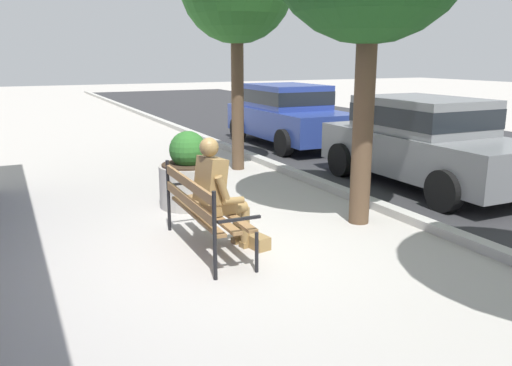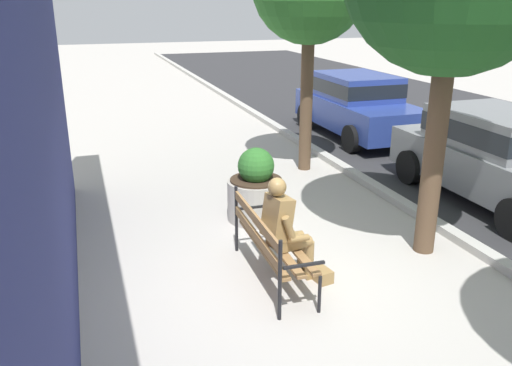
{
  "view_description": "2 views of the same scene",
  "coord_description": "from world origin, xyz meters",
  "views": [
    {
      "loc": [
        5.38,
        -2.1,
        2.26
      ],
      "look_at": [
        -0.25,
        0.62,
        0.75
      ],
      "focal_mm": 36.91,
      "sensor_mm": 36.0,
      "label": 1
    },
    {
      "loc": [
        5.27,
        -2.1,
        3.31
      ],
      "look_at": [
        -2.14,
        0.39,
        0.6
      ],
      "focal_mm": 37.11,
      "sensor_mm": 36.0,
      "label": 2
    }
  ],
  "objects": [
    {
      "name": "building_wall_behind",
      "position": [
        1.5,
        -2.6,
        2.18
      ],
      "size": [
        12.0,
        0.5,
        4.36
      ],
      "primitive_type": "cube",
      "color": "navy",
      "rests_on": "ground"
    },
    {
      "name": "parked_car_grey",
      "position": [
        -1.58,
        4.55,
        0.84
      ],
      "size": [
        4.11,
        1.94,
        1.56
      ],
      "color": "slate",
      "rests_on": "ground"
    },
    {
      "name": "concrete_planter",
      "position": [
        -2.14,
        0.39,
        0.47
      ],
      "size": [
        0.91,
        0.91,
        1.17
      ],
      "color": "#A8A399",
      "rests_on": "ground"
    },
    {
      "name": "curb_stone",
      "position": [
        0.0,
        2.9,
        0.06
      ],
      "size": [
        60.0,
        0.2,
        0.12
      ],
      "primitive_type": "cube",
      "color": "#B2AFA8",
      "rests_on": "ground"
    },
    {
      "name": "park_bench",
      "position": [
        -0.25,
        -0.09,
        0.54
      ],
      "size": [
        1.81,
        0.57,
        0.95
      ],
      "color": "olive",
      "rests_on": "ground"
    },
    {
      "name": "parked_car_blue",
      "position": [
        -6.51,
        4.55,
        0.84
      ],
      "size": [
        4.11,
        1.94,
        1.56
      ],
      "color": "navy",
      "rests_on": "ground"
    },
    {
      "name": "bronze_statue_seated",
      "position": [
        -0.14,
        0.12,
        0.67
      ],
      "size": [
        0.6,
        0.84,
        1.37
      ],
      "color": "olive",
      "rests_on": "ground"
    },
    {
      "name": "ground_plane",
      "position": [
        0.0,
        0.0,
        0.0
      ],
      "size": [
        80.0,
        80.0,
        0.0
      ],
      "primitive_type": "plane",
      "color": "#ADA8A0"
    }
  ]
}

